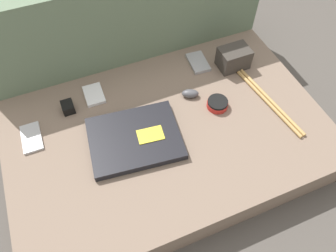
{
  "coord_description": "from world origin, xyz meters",
  "views": [
    {
      "loc": [
        -0.26,
        -0.62,
        1.09
      ],
      "look_at": [
        0.0,
        0.0,
        0.14
      ],
      "focal_mm": 35.0,
      "sensor_mm": 36.0,
      "label": 1
    }
  ],
  "objects": [
    {
      "name": "camera_pouch",
      "position": [
        0.37,
        0.2,
        0.17
      ],
      "size": [
        0.12,
        0.09,
        0.09
      ],
      "color": "#38332D",
      "rests_on": "couch_seat"
    },
    {
      "name": "charger_brick",
      "position": [
        -0.31,
        0.22,
        0.14
      ],
      "size": [
        0.04,
        0.05,
        0.04
      ],
      "color": "black",
      "rests_on": "couch_seat"
    },
    {
      "name": "ground_plane",
      "position": [
        0.0,
        0.0,
        0.0
      ],
      "size": [
        8.0,
        8.0,
        0.0
      ],
      "primitive_type": "plane",
      "color": "#4C4742"
    },
    {
      "name": "speaker_puck",
      "position": [
        0.21,
        0.03,
        0.14
      ],
      "size": [
        0.08,
        0.08,
        0.03
      ],
      "color": "red",
      "rests_on": "couch_seat"
    },
    {
      "name": "computer_mouse",
      "position": [
        0.14,
        0.11,
        0.14
      ],
      "size": [
        0.07,
        0.06,
        0.03
      ],
      "rotation": [
        0.0,
        0.0,
        -0.41
      ],
      "color": "#4C4C51",
      "rests_on": "couch_seat"
    },
    {
      "name": "laptop",
      "position": [
        -0.13,
        0.0,
        0.14
      ],
      "size": [
        0.34,
        0.28,
        0.03
      ],
      "rotation": [
        0.0,
        0.0,
        -0.12
      ],
      "color": "black",
      "rests_on": "couch_seat"
    },
    {
      "name": "drumstick_pair",
      "position": [
        0.41,
        -0.03,
        0.13
      ],
      "size": [
        0.07,
        0.37,
        0.01
      ],
      "rotation": [
        0.0,
        0.0,
        0.12
      ],
      "color": "tan",
      "rests_on": "couch_seat"
    },
    {
      "name": "couch_backrest",
      "position": [
        0.0,
        0.47,
        0.24
      ],
      "size": [
        1.15,
        0.2,
        0.48
      ],
      "color": "#60755B",
      "rests_on": "ground_plane"
    },
    {
      "name": "phone_silver",
      "position": [
        0.25,
        0.26,
        0.13
      ],
      "size": [
        0.08,
        0.12,
        0.01
      ],
      "rotation": [
        0.0,
        0.0,
        -0.07
      ],
      "color": "#99999E",
      "rests_on": "couch_seat"
    },
    {
      "name": "couch_seat",
      "position": [
        0.0,
        0.0,
        0.06
      ],
      "size": [
        1.15,
        0.74,
        0.12
      ],
      "color": "#7A6656",
      "rests_on": "ground_plane"
    },
    {
      "name": "phone_small",
      "position": [
        -0.46,
        0.15,
        0.13
      ],
      "size": [
        0.07,
        0.13,
        0.01
      ],
      "rotation": [
        0.0,
        0.0,
        -0.01
      ],
      "color": "#B7B7BC",
      "rests_on": "couch_seat"
    },
    {
      "name": "phone_black",
      "position": [
        -0.2,
        0.26,
        0.13
      ],
      "size": [
        0.07,
        0.11,
        0.01
      ],
      "rotation": [
        0.0,
        0.0,
        -0.03
      ],
      "color": "silver",
      "rests_on": "couch_seat"
    }
  ]
}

